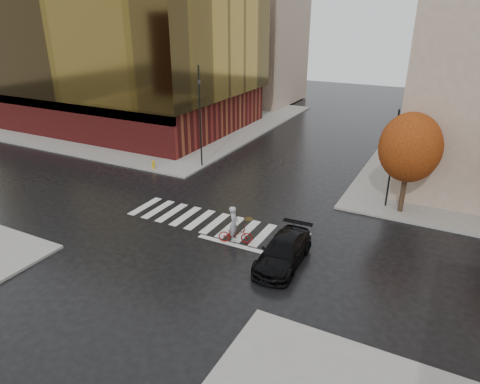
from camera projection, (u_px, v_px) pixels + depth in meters
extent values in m
plane|color=black|center=(211.00, 227.00, 26.26)|extent=(120.00, 120.00, 0.00)
cube|color=gray|center=(152.00, 118.00, 52.30)|extent=(30.00, 30.00, 0.15)
cube|color=silver|center=(215.00, 223.00, 26.67)|extent=(12.00, 3.00, 0.01)
cube|color=maroon|center=(128.00, 105.00, 49.46)|extent=(26.00, 18.00, 4.00)
cube|color=beige|center=(65.00, 106.00, 41.69)|extent=(26.00, 0.40, 1.00)
cube|color=olive|center=(120.00, 32.00, 46.33)|extent=(27.00, 19.00, 12.00)
cube|color=gray|center=(248.00, 27.00, 59.30)|extent=(14.00, 12.00, 20.00)
cylinder|color=#311F16|center=(403.00, 191.00, 27.45)|extent=(0.32, 0.32, 2.80)
ellipsoid|color=#A93F10|center=(410.00, 147.00, 26.31)|extent=(3.80, 3.80, 4.37)
imported|color=black|center=(283.00, 251.00, 22.18)|extent=(2.23, 5.04, 1.44)
imported|color=maroon|center=(235.00, 234.00, 24.29)|extent=(2.07, 1.31, 1.03)
imported|color=#9CA1A5|center=(234.00, 224.00, 24.07)|extent=(0.73, 0.89, 2.09)
cylinder|color=black|center=(200.00, 118.00, 34.62)|extent=(0.12, 0.12, 8.21)
imported|color=black|center=(199.00, 80.00, 33.46)|extent=(0.24, 0.21, 1.03)
cylinder|color=black|center=(392.00, 160.00, 27.50)|extent=(0.12, 0.12, 6.50)
imported|color=black|center=(397.00, 124.00, 26.58)|extent=(0.18, 0.20, 0.81)
cylinder|color=gold|center=(153.00, 165.00, 35.42)|extent=(0.23, 0.23, 0.57)
sphere|color=gold|center=(153.00, 162.00, 35.30)|extent=(0.25, 0.25, 0.25)
cylinder|color=#493D1A|center=(248.00, 219.00, 27.22)|extent=(0.62, 0.62, 0.01)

